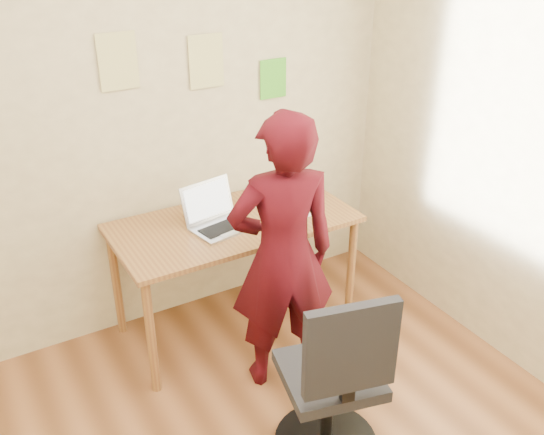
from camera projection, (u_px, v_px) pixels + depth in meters
room at (279, 262)px, 1.94m from camera, size 3.58×3.58×2.78m
desk at (234, 234)px, 3.55m from camera, size 1.40×0.70×0.74m
laptop at (217, 218)px, 3.43m from camera, size 0.38×0.35×0.24m
paper_sheet at (284, 211)px, 3.62m from camera, size 0.25×0.33×0.00m
phone at (270, 230)px, 3.40m from camera, size 0.08×0.13×0.01m
wall_note_left at (118, 61)px, 3.17m from camera, size 0.21×0.00×0.30m
wall_note_mid at (206, 61)px, 3.42m from camera, size 0.21×0.00×0.30m
wall_note_right at (273, 79)px, 3.68m from camera, size 0.18×0.00×0.24m
office_chair at (334, 389)px, 2.75m from camera, size 0.51×0.53×0.97m
person at (283, 256)px, 3.09m from camera, size 0.64×0.50×1.55m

